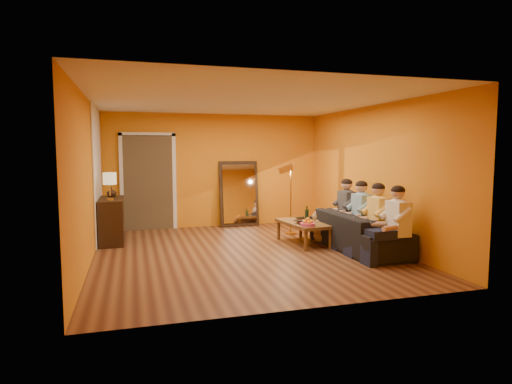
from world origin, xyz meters
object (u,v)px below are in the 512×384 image
object	(u,v)px
dog	(322,226)
vase	(112,192)
wine_bottle	(307,214)
tumbler	(307,218)
floor_lamp	(291,200)
mirror_frame	(239,194)
person_mid_left	(379,219)
sofa	(358,231)
table_lamp	(110,186)
coffee_table	(303,233)
person_far_left	(398,225)
laptop	(305,218)
sideboard	(112,220)
person_far_right	(347,210)
person_mid_right	(362,215)

from	to	relation	value
dog	vase	size ratio (longest dim) A/B	3.11
wine_bottle	tumbler	world-z (taller)	wine_bottle
floor_lamp	wine_bottle	size ratio (longest dim) A/B	4.65
mirror_frame	person_mid_left	xyz separation A→B (m)	(1.58, -3.41, -0.15)
sofa	tumbler	size ratio (longest dim) A/B	25.05
table_lamp	coffee_table	world-z (taller)	table_lamp
person_mid_left	coffee_table	bearing A→B (deg)	127.71
floor_lamp	dog	xyz separation A→B (m)	(0.30, -0.88, -0.42)
person_far_left	laptop	distance (m)	2.18
table_lamp	vase	xyz separation A→B (m)	(0.00, 0.55, -0.16)
floor_lamp	tumbler	xyz separation A→B (m)	(0.02, -0.82, -0.26)
table_lamp	dog	xyz separation A→B (m)	(3.89, -0.82, -0.80)
person_mid_left	table_lamp	bearing A→B (deg)	155.07
dog	person_far_left	world-z (taller)	person_far_left
table_lamp	person_far_left	xyz separation A→B (m)	(4.37, -2.58, -0.49)
sideboard	person_far_right	bearing A→B (deg)	-15.74
sofa	dog	xyz separation A→B (m)	(-0.35, 0.76, -0.02)
coffee_table	person_mid_right	world-z (taller)	person_mid_right
laptop	vase	bearing A→B (deg)	151.26
sofa	vase	bearing A→B (deg)	63.31
coffee_table	person_mid_right	xyz separation A→B (m)	(0.89, -0.60, 0.40)
sideboard	coffee_table	distance (m)	3.68
mirror_frame	sofa	distance (m)	3.33
dog	tumbler	size ratio (longest dim) A/B	6.77
mirror_frame	floor_lamp	world-z (taller)	mirror_frame
sideboard	table_lamp	world-z (taller)	table_lamp
tumbler	person_mid_right	bearing A→B (deg)	-43.11
tumbler	laptop	world-z (taller)	tumbler
person_far_left	vase	xyz separation A→B (m)	(-4.37, 3.13, 0.34)
person_mid_left	tumbler	xyz separation A→B (m)	(-0.77, 1.27, -0.15)
coffee_table	dog	size ratio (longest dim) A/B	2.00
person_mid_right	laptop	size ratio (longest dim) A/B	3.46
person_mid_left	person_far_right	xyz separation A→B (m)	(0.00, 1.10, 0.00)
floor_lamp	person_mid_left	world-z (taller)	floor_lamp
sideboard	person_mid_left	xyz separation A→B (m)	(4.37, -2.33, 0.18)
sideboard	person_far_left	size ratio (longest dim) A/B	0.97
tumbler	vase	world-z (taller)	vase
wine_bottle	tumbler	size ratio (longest dim) A/B	3.44
sideboard	coffee_table	bearing A→B (deg)	-18.75
table_lamp	laptop	world-z (taller)	table_lamp
table_lamp	person_far_right	xyz separation A→B (m)	(4.37, -0.93, -0.49)
person_far_left	tumbler	size ratio (longest dim) A/B	13.54
coffee_table	vase	distance (m)	3.84
coffee_table	table_lamp	bearing A→B (deg)	159.14
mirror_frame	person_far_right	distance (m)	2.80
table_lamp	floor_lamp	bearing A→B (deg)	0.90
sideboard	sofa	bearing A→B (deg)	-23.93
sideboard	coffee_table	size ratio (longest dim) A/B	0.97
person_mid_left	tumbler	size ratio (longest dim) A/B	13.54
person_far_left	person_mid_right	size ratio (longest dim) A/B	1.00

